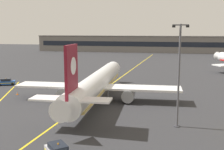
{
  "coord_description": "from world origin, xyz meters",
  "views": [
    {
      "loc": [
        14.99,
        -36.32,
        13.71
      ],
      "look_at": [
        4.69,
        11.67,
        5.76
      ],
      "focal_mm": 45.71,
      "sensor_mm": 36.0,
      "label": 1
    }
  ],
  "objects_px": {
    "service_car_fourth": "(6,82)",
    "safety_cone_by_port_wing": "(17,93)",
    "airliner_foreground": "(96,84)",
    "apron_lamp_post": "(179,74)",
    "safety_cone_by_nose_gear": "(120,84)"
  },
  "relations": [
    {
      "from": "service_car_fourth",
      "to": "safety_cone_by_port_wing",
      "type": "distance_m",
      "value": 12.2
    },
    {
      "from": "apron_lamp_post",
      "to": "safety_cone_by_nose_gear",
      "type": "relative_size",
      "value": 26.17
    },
    {
      "from": "apron_lamp_post",
      "to": "safety_cone_by_nose_gear",
      "type": "xyz_separation_m",
      "value": [
        -13.48,
        28.0,
        -7.25
      ]
    },
    {
      "from": "airliner_foreground",
      "to": "safety_cone_by_port_wing",
      "type": "xyz_separation_m",
      "value": [
        -17.73,
        1.54,
        -3.11
      ]
    },
    {
      "from": "airliner_foreground",
      "to": "service_car_fourth",
      "type": "relative_size",
      "value": 9.09
    },
    {
      "from": "airliner_foreground",
      "to": "safety_cone_by_nose_gear",
      "type": "relative_size",
      "value": 75.47
    },
    {
      "from": "service_car_fourth",
      "to": "safety_cone_by_nose_gear",
      "type": "relative_size",
      "value": 8.31
    },
    {
      "from": "service_car_fourth",
      "to": "safety_cone_by_port_wing",
      "type": "xyz_separation_m",
      "value": [
        8.24,
        -8.98,
        -0.51
      ]
    },
    {
      "from": "service_car_fourth",
      "to": "safety_cone_by_nose_gear",
      "type": "distance_m",
      "value": 28.1
    },
    {
      "from": "airliner_foreground",
      "to": "safety_cone_by_port_wing",
      "type": "distance_m",
      "value": 18.06
    },
    {
      "from": "safety_cone_by_nose_gear",
      "to": "safety_cone_by_port_wing",
      "type": "bearing_deg",
      "value": -142.63
    },
    {
      "from": "safety_cone_by_nose_gear",
      "to": "safety_cone_by_port_wing",
      "type": "height_order",
      "value": "same"
    },
    {
      "from": "apron_lamp_post",
      "to": "safety_cone_by_nose_gear",
      "type": "height_order",
      "value": "apron_lamp_post"
    },
    {
      "from": "safety_cone_by_port_wing",
      "to": "safety_cone_by_nose_gear",
      "type": "bearing_deg",
      "value": 37.37
    },
    {
      "from": "airliner_foreground",
      "to": "service_car_fourth",
      "type": "distance_m",
      "value": 28.14
    }
  ]
}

